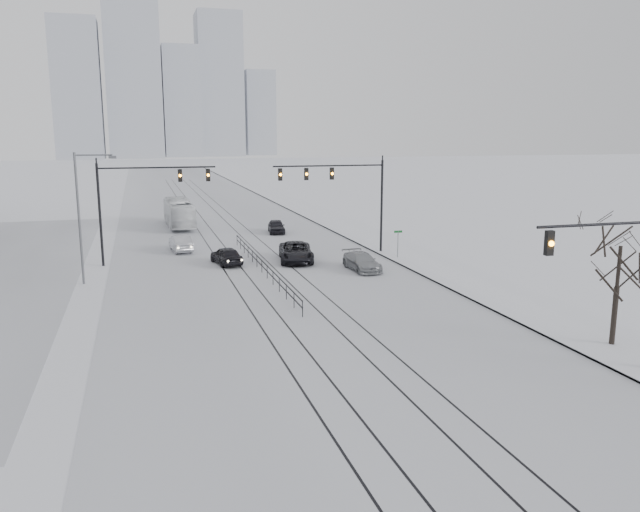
{
  "coord_description": "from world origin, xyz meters",
  "views": [
    {
      "loc": [
        -8.52,
        -14.8,
        10.2
      ],
      "look_at": [
        1.44,
        19.42,
        3.2
      ],
      "focal_mm": 35.0,
      "sensor_mm": 36.0,
      "label": 1
    }
  ],
  "objects": [
    {
      "name": "street_light_west",
      "position": [
        -12.2,
        30.0,
        5.21
      ],
      "size": [
        2.73,
        0.25,
        9.0
      ],
      "color": "#595B60",
      "rests_on": "ground"
    },
    {
      "name": "sedan_nb_far",
      "position": [
        5.09,
        48.29,
        0.69
      ],
      "size": [
        2.16,
        4.23,
        1.38
      ],
      "primitive_type": "imported",
      "rotation": [
        0.0,
        0.0,
        -0.13
      ],
      "color": "black",
      "rests_on": "ground"
    },
    {
      "name": "sedan_sb_inner",
      "position": [
        -2.12,
        33.76,
        0.71
      ],
      "size": [
        2.4,
        4.41,
        1.42
      ],
      "primitive_type": "imported",
      "rotation": [
        0.0,
        0.0,
        3.32
      ],
      "color": "black",
      "rests_on": "ground"
    },
    {
      "name": "traffic_mast_ne",
      "position": [
        8.15,
        34.99,
        5.76
      ],
      "size": [
        9.6,
        0.37,
        8.0
      ],
      "color": "black",
      "rests_on": "ground"
    },
    {
      "name": "traffic_mast_near",
      "position": [
        10.79,
        6.0,
        4.56
      ],
      "size": [
        6.1,
        0.37,
        7.0
      ],
      "color": "black",
      "rests_on": "ground"
    },
    {
      "name": "median_fence",
      "position": [
        0.0,
        30.0,
        0.53
      ],
      "size": [
        0.06,
        24.0,
        1.0
      ],
      "color": "black",
      "rests_on": "ground"
    },
    {
      "name": "sidewalk_east",
      "position": [
        13.5,
        60.0,
        0.08
      ],
      "size": [
        5.0,
        260.0,
        0.16
      ],
      "primitive_type": "cube",
      "color": "silver",
      "rests_on": "ground"
    },
    {
      "name": "sedan_nb_front",
      "position": [
        3.47,
        33.37,
        0.78
      ],
      "size": [
        3.57,
        6.0,
        1.56
      ],
      "primitive_type": "imported",
      "rotation": [
        0.0,
        0.0,
        -0.18
      ],
      "color": "black",
      "rests_on": "ground"
    },
    {
      "name": "road",
      "position": [
        0.0,
        60.0,
        0.01
      ],
      "size": [
        22.0,
        260.0,
        0.02
      ],
      "primitive_type": "cube",
      "color": "silver",
      "rests_on": "ground"
    },
    {
      "name": "bare_tree",
      "position": [
        13.2,
        9.0,
        4.49
      ],
      "size": [
        4.4,
        4.4,
        6.1
      ],
      "color": "black",
      "rests_on": "ground"
    },
    {
      "name": "box_truck",
      "position": [
        -4.34,
        55.71,
        1.51
      ],
      "size": [
        2.86,
        10.9,
        3.02
      ],
      "primitive_type": "imported",
      "rotation": [
        0.0,
        0.0,
        3.17
      ],
      "color": "white",
      "rests_on": "ground"
    },
    {
      "name": "sedan_nb_right",
      "position": [
        7.46,
        28.72,
        0.66
      ],
      "size": [
        2.08,
        4.66,
        1.33
      ],
      "primitive_type": "imported",
      "rotation": [
        0.0,
        0.0,
        0.05
      ],
      "color": "#909497",
      "rests_on": "ground"
    },
    {
      "name": "skyline",
      "position": [
        5.02,
        273.63,
        30.65
      ],
      "size": [
        96.0,
        48.0,
        72.0
      ],
      "color": "#A3A8B3",
      "rests_on": "ground"
    },
    {
      "name": "street_sign",
      "position": [
        11.8,
        32.0,
        1.61
      ],
      "size": [
        0.7,
        0.06,
        2.4
      ],
      "color": "#595B60",
      "rests_on": "ground"
    },
    {
      "name": "tram_rails",
      "position": [
        -0.0,
        40.0,
        0.02
      ],
      "size": [
        5.3,
        180.0,
        0.01
      ],
      "color": "black",
      "rests_on": "ground"
    },
    {
      "name": "curb",
      "position": [
        11.05,
        60.0,
        0.06
      ],
      "size": [
        0.1,
        260.0,
        0.12
      ],
      "primitive_type": "cube",
      "color": "gray",
      "rests_on": "ground"
    },
    {
      "name": "traffic_mast_nw",
      "position": [
        -8.52,
        36.0,
        5.57
      ],
      "size": [
        9.1,
        0.37,
        8.0
      ],
      "color": "black",
      "rests_on": "ground"
    },
    {
      "name": "ground",
      "position": [
        0.0,
        0.0,
        0.0
      ],
      "size": [
        500.0,
        500.0,
        0.0
      ],
      "primitive_type": "plane",
      "color": "silver",
      "rests_on": "ground"
    },
    {
      "name": "sedan_sb_outer",
      "position": [
        -5.21,
        40.53,
        0.72
      ],
      "size": [
        1.94,
        4.47,
        1.43
      ],
      "primitive_type": "imported",
      "rotation": [
        0.0,
        0.0,
        3.24
      ],
      "color": "#B4B6BD",
      "rests_on": "ground"
    }
  ]
}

